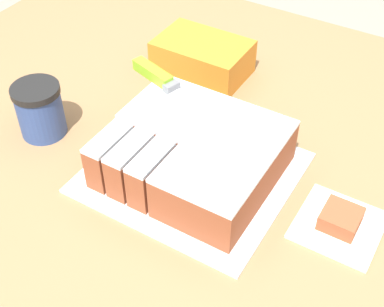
% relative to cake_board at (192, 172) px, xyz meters
% --- Properties ---
extents(countertop, '(1.40, 1.10, 0.95)m').
position_rel_cake_board_xyz_m(countertop, '(-0.04, 0.09, -0.48)').
color(countertop, '#936D47').
rests_on(countertop, ground_plane).
extents(cake_board, '(0.35, 0.32, 0.01)m').
position_rel_cake_board_xyz_m(cake_board, '(0.00, 0.00, 0.00)').
color(cake_board, silver).
rests_on(cake_board, countertop).
extents(cake, '(0.28, 0.25, 0.09)m').
position_rel_cake_board_xyz_m(cake, '(0.00, 0.00, 0.05)').
color(cake, '#994C2D').
rests_on(cake, cake_board).
extents(knife, '(0.29, 0.11, 0.02)m').
position_rel_cake_board_xyz_m(knife, '(-0.11, 0.09, 0.10)').
color(knife, silver).
rests_on(knife, cake).
extents(coffee_cup, '(0.09, 0.09, 0.11)m').
position_rel_cake_board_xyz_m(coffee_cup, '(-0.31, -0.05, 0.05)').
color(coffee_cup, '#334C8C').
rests_on(coffee_cup, countertop).
extents(paper_napkin, '(0.13, 0.13, 0.01)m').
position_rel_cake_board_xyz_m(paper_napkin, '(0.27, 0.02, -0.00)').
color(paper_napkin, white).
rests_on(paper_napkin, countertop).
extents(brownie, '(0.06, 0.06, 0.03)m').
position_rel_cake_board_xyz_m(brownie, '(0.27, 0.02, 0.02)').
color(brownie, '#994C2D').
rests_on(brownie, paper_napkin).
extents(storage_box, '(0.20, 0.13, 0.08)m').
position_rel_cake_board_xyz_m(storage_box, '(-0.15, 0.29, 0.04)').
color(storage_box, orange).
rests_on(storage_box, countertop).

